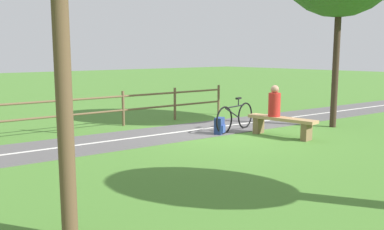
% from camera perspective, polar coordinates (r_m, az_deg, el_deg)
% --- Properties ---
extents(ground_plane, '(80.00, 80.00, 0.00)m').
position_cam_1_polar(ground_plane, '(11.25, 5.82, -2.54)').
color(ground_plane, '#477A2D').
extents(paved_path, '(5.40, 36.04, 0.02)m').
position_cam_1_polar(paved_path, '(10.04, -16.08, -4.14)').
color(paved_path, '#565454').
rests_on(paved_path, ground_plane).
extents(path_centre_line, '(3.06, 31.87, 0.00)m').
position_cam_1_polar(path_centre_line, '(10.04, -16.08, -4.08)').
color(path_centre_line, silver).
rests_on(path_centre_line, paved_path).
extents(bench, '(1.91, 0.59, 0.51)m').
position_cam_1_polar(bench, '(10.96, 12.25, -1.11)').
color(bench, '#A88456').
rests_on(bench, ground_plane).
extents(person_seated, '(0.35, 0.35, 0.82)m').
position_cam_1_polar(person_seated, '(11.00, 11.29, 1.69)').
color(person_seated, '#B2231E').
rests_on(person_seated, bench).
extents(bicycle, '(0.41, 1.81, 0.93)m').
position_cam_1_polar(bicycle, '(11.52, 5.96, -0.29)').
color(bicycle, black).
rests_on(bicycle, ground_plane).
extents(backpack, '(0.33, 0.37, 0.45)m').
position_cam_1_polar(backpack, '(11.04, 3.82, -1.56)').
color(backpack, navy).
rests_on(backpack, ground_plane).
extents(fence_roadside, '(0.77, 13.21, 1.04)m').
position_cam_1_polar(fence_roadside, '(11.42, -22.04, 0.20)').
color(fence_roadside, brown).
rests_on(fence_roadside, ground_plane).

